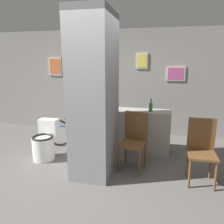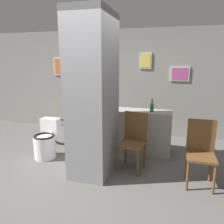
{
  "view_description": "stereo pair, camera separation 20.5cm",
  "coord_description": "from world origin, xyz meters",
  "px_view_note": "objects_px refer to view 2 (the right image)",
  "views": [
    {
      "loc": [
        1.19,
        -2.86,
        1.87
      ],
      "look_at": [
        0.34,
        0.88,
        0.95
      ],
      "focal_mm": 35.0,
      "sensor_mm": 36.0,
      "label": 1
    },
    {
      "loc": [
        1.39,
        -2.81,
        1.87
      ],
      "look_at": [
        0.34,
        0.88,
        0.95
      ],
      "focal_mm": 35.0,
      "sensor_mm": 36.0,
      "label": 2
    }
  ],
  "objects_px": {
    "chair_by_doorway": "(201,150)",
    "bicycle": "(83,133)",
    "bottle_tall": "(152,107)",
    "toilet": "(46,142)",
    "chair_near_pillar": "(133,139)"
  },
  "relations": [
    {
      "from": "bicycle",
      "to": "bottle_tall",
      "type": "bearing_deg",
      "value": 0.78
    },
    {
      "from": "toilet",
      "to": "bottle_tall",
      "type": "xyz_separation_m",
      "value": [
        1.96,
        0.64,
        0.67
      ]
    },
    {
      "from": "chair_by_doorway",
      "to": "bicycle",
      "type": "distance_m",
      "value": 2.45
    },
    {
      "from": "toilet",
      "to": "bottle_tall",
      "type": "relative_size",
      "value": 2.87
    },
    {
      "from": "toilet",
      "to": "bottle_tall",
      "type": "height_order",
      "value": "bottle_tall"
    },
    {
      "from": "chair_near_pillar",
      "to": "bicycle",
      "type": "distance_m",
      "value": 1.39
    },
    {
      "from": "chair_near_pillar",
      "to": "toilet",
      "type": "bearing_deg",
      "value": -169.85
    },
    {
      "from": "bottle_tall",
      "to": "bicycle",
      "type": "bearing_deg",
      "value": -179.22
    },
    {
      "from": "chair_near_pillar",
      "to": "chair_by_doorway",
      "type": "xyz_separation_m",
      "value": [
        1.07,
        -0.21,
        0.0
      ]
    },
    {
      "from": "bottle_tall",
      "to": "chair_near_pillar",
      "type": "bearing_deg",
      "value": -109.82
    },
    {
      "from": "chair_near_pillar",
      "to": "bicycle",
      "type": "bearing_deg",
      "value": 163.18
    },
    {
      "from": "toilet",
      "to": "chair_by_doorway",
      "type": "height_order",
      "value": "chair_by_doorway"
    },
    {
      "from": "chair_by_doorway",
      "to": "bottle_tall",
      "type": "relative_size",
      "value": 3.92
    },
    {
      "from": "toilet",
      "to": "chair_by_doorway",
      "type": "xyz_separation_m",
      "value": [
        2.8,
        -0.21,
        0.24
      ]
    },
    {
      "from": "chair_near_pillar",
      "to": "bottle_tall",
      "type": "distance_m",
      "value": 0.81
    }
  ]
}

